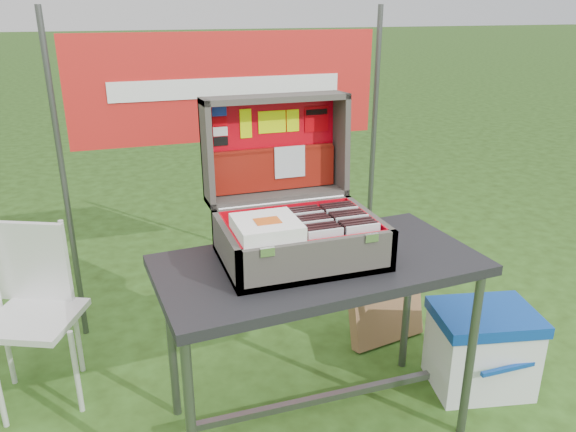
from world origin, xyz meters
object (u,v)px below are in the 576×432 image
object	(u,v)px
suitcase	(295,183)
cardboard_box	(385,301)
table	(317,346)
cooler	(481,349)
chair	(34,321)

from	to	relation	value
suitcase	cardboard_box	size ratio (longest dim) A/B	1.33
table	cardboard_box	distance (m)	0.79
table	cooler	xyz separation A→B (m)	(0.82, 0.00, -0.19)
cooler	cardboard_box	bearing A→B (deg)	126.42
cooler	suitcase	bearing A→B (deg)	-174.63
table	cardboard_box	world-z (taller)	table
chair	cardboard_box	bearing A→B (deg)	22.57
table	suitcase	bearing A→B (deg)	121.05
chair	cooler	bearing A→B (deg)	8.26
suitcase	cardboard_box	bearing A→B (deg)	32.29
table	chair	size ratio (longest dim) A/B	1.55
cooler	chair	xyz separation A→B (m)	(-1.94, 0.55, 0.20)
chair	suitcase	bearing A→B (deg)	0.54
cooler	chair	bearing A→B (deg)	175.42
cooler	cardboard_box	world-z (taller)	cardboard_box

